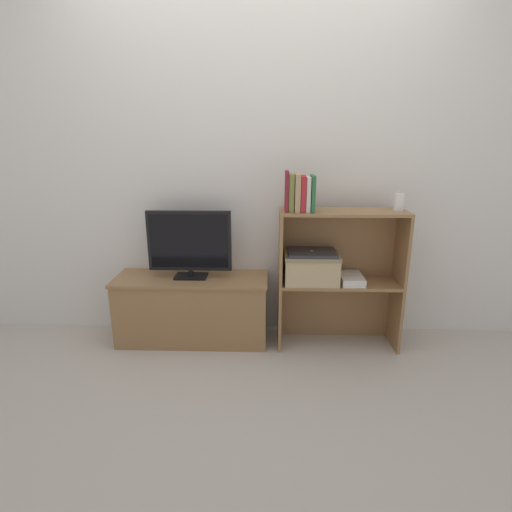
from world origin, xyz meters
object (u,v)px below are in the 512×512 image
Objects in this scene: tv at (190,243)px; laptop at (312,252)px; book_tan at (297,193)px; book_crimson at (303,194)px; book_forest at (313,193)px; baby_monitor at (399,202)px; book_ivory at (308,194)px; book_olive at (291,193)px; magazine_stack at (351,279)px; tv_stand at (193,308)px; book_maroon at (287,191)px; storage_basket_left at (311,267)px.

tv is 1.80× the size of laptop.
book_tan reaches higher than tv.
book_crimson is at bearing 0.00° from book_tan.
book_forest is 1.63× the size of baby_monitor.
laptop is at bearing 33.11° from book_ivory.
book_tan is at bearing -176.25° from baby_monitor.
magazine_stack is (0.42, 0.03, -0.58)m from book_olive.
laptop is 1.31× the size of magazine_stack.
baby_monitor is (0.59, 0.04, -0.05)m from book_ivory.
book_forest reaches higher than tv_stand.
book_crimson is 0.71× the size of laptop.
magazine_stack is (0.45, 0.03, -0.59)m from book_maroon.
baby_monitor is 0.58× the size of magazine_stack.
laptop is (0.01, 0.03, -0.39)m from book_forest.
book_ivory reaches higher than magazine_stack.
tv is 2.41× the size of book_tan.
storage_basket_left is at bearing 20.61° from book_crimson.
book_olive reaches higher than storage_basket_left.
storage_basket_left is (0.04, 0.03, -0.49)m from book_ivory.
book_ivory is (0.78, -0.08, 0.34)m from tv.
baby_monitor reaches higher than tv.
book_olive is at bearing 180.00° from book_forest.
book_tan is at bearing 180.00° from book_crimson.
laptop is at bearing -179.80° from magazine_stack.
tv_stand is at bearing 174.09° from book_ivory.
laptop is (0.18, 0.03, -0.41)m from book_maroon.
book_maroon reaches higher than book_crimson.
book_maroon is at bearing -176.32° from magazine_stack.
book_tan reaches higher than book_forest.
magazine_stack is at bearing 4.77° from book_crimson.
book_forest is at bearing -175.61° from baby_monitor.
magazine_stack is at bearing 5.77° from book_forest.
book_maroon is at bearing 180.00° from book_olive.
laptop is (0.83, -0.05, 0.44)m from tv_stand.
tv is at bearing 173.31° from book_olive.
tv is 0.80m from book_tan.
book_crimson is 0.40m from laptop.
tv is at bearing 173.01° from book_maroon.
baby_monitor is (0.69, 0.04, -0.06)m from book_olive.
magazine_stack is (1.10, -0.05, 0.26)m from tv_stand.
book_ivory is at bearing -174.76° from magazine_stack.
baby_monitor is 0.44× the size of laptop.
book_olive is 0.11m from book_ivory.
tv is 4.08× the size of baby_monitor.
tv reaches higher than laptop.
book_ivory is at bearing 0.00° from book_crimson.
book_crimson is at bearing -6.04° from tv.
tv_stand is 4.41× the size of magazine_stack.
tv is 0.77m from book_olive.
tv_stand is 2.94× the size of storage_basket_left.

